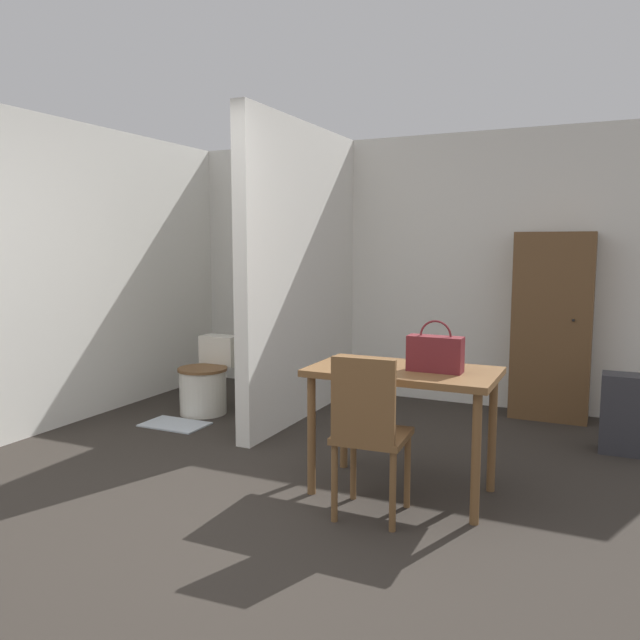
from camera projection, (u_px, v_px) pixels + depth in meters
ground_plane at (204, 544)px, 3.12m from camera, size 16.00×16.00×0.00m
wall_back at (408, 269)px, 6.04m from camera, size 5.52×0.12×2.50m
wall_left at (94, 272)px, 5.45m from camera, size 0.12×4.35×2.50m
partition_wall at (302, 273)px, 5.35m from camera, size 0.12×1.99×2.50m
dining_table at (403, 385)px, 3.70m from camera, size 1.09×0.62×0.76m
wooden_chair at (369, 431)px, 3.35m from camera, size 0.41×0.41×0.91m
toilet at (206, 382)px, 5.55m from camera, size 0.44×0.58×0.66m
handbag at (435, 353)px, 3.58m from camera, size 0.32×0.11×0.30m
wooden_cabinet at (552, 326)px, 5.31m from camera, size 0.64×0.35×1.60m
bath_mat at (175, 424)px, 5.17m from camera, size 0.53×0.33×0.01m
space_heater at (625, 414)px, 4.46m from camera, size 0.33×0.23×0.57m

